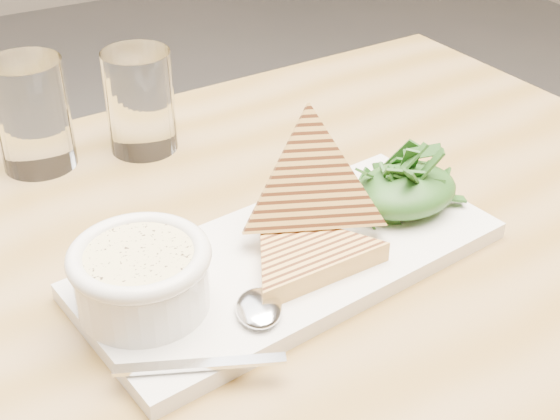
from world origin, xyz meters
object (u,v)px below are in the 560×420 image
platter (291,259)px  soup_bowl (142,284)px  glass_near (32,115)px  glass_far (140,101)px  table_top (228,282)px

platter → soup_bowl: bearing=-178.2°
glass_near → platter: bearing=-63.9°
soup_bowl → glass_far: (0.11, 0.28, 0.02)m
table_top → glass_near: bearing=110.1°
platter → table_top: bearing=147.4°
platter → soup_bowl: soup_bowl is taller
soup_bowl → glass_far: bearing=69.2°
table_top → soup_bowl: 0.11m
glass_near → glass_far: 0.12m
glass_near → table_top: bearing=-69.9°
table_top → platter: platter is taller
soup_bowl → glass_near: glass_near is taller
soup_bowl → glass_near: size_ratio=0.88×
table_top → soup_bowl: (-0.09, -0.04, 0.06)m
table_top → glass_far: (0.02, 0.25, 0.08)m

